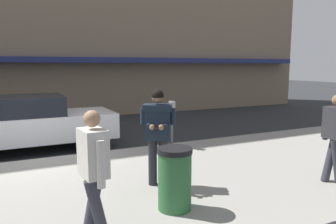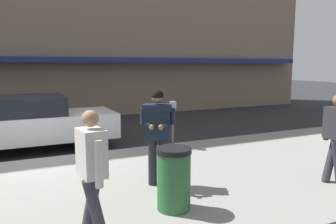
# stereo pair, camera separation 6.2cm
# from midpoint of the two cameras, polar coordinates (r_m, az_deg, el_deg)

# --- Properties ---
(ground_plane) EXTENTS (80.00, 80.00, 0.00)m
(ground_plane) POSITION_cam_midpoint_polar(r_m,az_deg,el_deg) (8.83, -22.10, -8.07)
(ground_plane) COLOR #2B2D30
(sidewalk) EXTENTS (32.00, 5.30, 0.14)m
(sidewalk) POSITION_cam_midpoint_polar(r_m,az_deg,el_deg) (6.26, -10.92, -13.62)
(sidewalk) COLOR #99968E
(sidewalk) RESTS_ON ground
(curb_paint_line) EXTENTS (28.00, 0.12, 0.01)m
(curb_paint_line) POSITION_cam_midpoint_polar(r_m,az_deg,el_deg) (8.98, -15.69, -7.48)
(curb_paint_line) COLOR silver
(curb_paint_line) RESTS_ON ground
(parked_sedan_mid) EXTENTS (4.52, 1.96, 1.54)m
(parked_sedan_mid) POSITION_cam_midpoint_polar(r_m,az_deg,el_deg) (9.84, -23.11, -1.77)
(parked_sedan_mid) COLOR silver
(parked_sedan_mid) RESTS_ON ground
(man_texting_on_phone) EXTENTS (0.63, 0.65, 1.81)m
(man_texting_on_phone) POSITION_cam_midpoint_polar(r_m,az_deg,el_deg) (6.03, -2.09, -2.62)
(man_texting_on_phone) COLOR #23232B
(man_texting_on_phone) RESTS_ON sidewalk
(pedestrian_in_light_coat) EXTENTS (0.37, 0.60, 1.70)m
(pedestrian_in_light_coat) POSITION_cam_midpoint_polar(r_m,az_deg,el_deg) (4.25, -13.25, -9.47)
(pedestrian_in_light_coat) COLOR #33333D
(pedestrian_in_light_coat) RESTS_ON sidewalk
(pedestrian_with_bag) EXTENTS (0.37, 0.72, 1.70)m
(pedestrian_with_bag) POSITION_cam_midpoint_polar(r_m,az_deg,el_deg) (6.92, 27.01, -3.33)
(pedestrian_with_bag) COLOR #33333D
(pedestrian_with_bag) RESTS_ON sidewalk
(parking_meter) EXTENTS (0.12, 0.18, 1.27)m
(parking_meter) POSITION_cam_midpoint_polar(r_m,az_deg,el_deg) (8.90, 0.49, -0.93)
(parking_meter) COLOR #4C4C51
(parking_meter) RESTS_ON sidewalk
(trash_bin) EXTENTS (0.55, 0.55, 0.98)m
(trash_bin) POSITION_cam_midpoint_polar(r_m,az_deg,el_deg) (5.18, 0.82, -11.51)
(trash_bin) COLOR #2D6638
(trash_bin) RESTS_ON sidewalk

